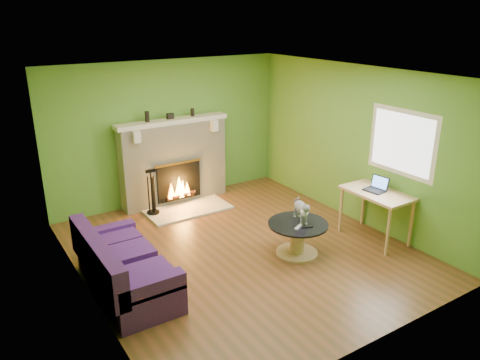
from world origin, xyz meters
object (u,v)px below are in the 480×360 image
object	(u,v)px
desk	(377,198)
cat	(301,210)
sofa	(122,269)
coffee_table	(297,236)

from	to	relation	value
desk	cat	distance (m)	1.28
sofa	cat	bearing A→B (deg)	-8.80
coffee_table	cat	size ratio (longest dim) A/B	1.57
desk	coffee_table	bearing A→B (deg)	168.66
sofa	cat	size ratio (longest dim) A/B	3.21
sofa	cat	xyz separation A→B (m)	(2.57, -0.40, 0.36)
coffee_table	cat	world-z (taller)	cat
desk	cat	size ratio (longest dim) A/B	1.91
sofa	desk	distance (m)	3.89
coffee_table	cat	distance (m)	0.40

